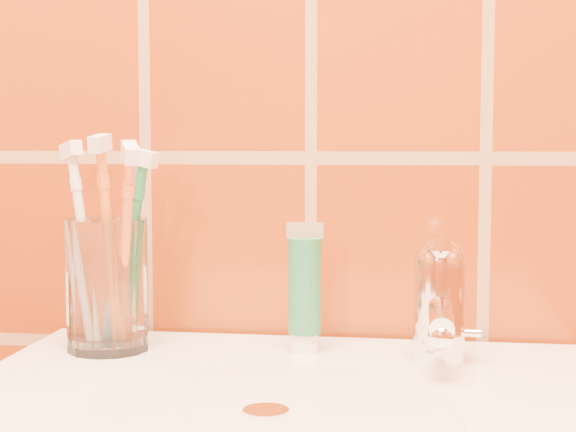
# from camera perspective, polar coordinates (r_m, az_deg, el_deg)

# --- Properties ---
(glass_tumbler) EXTENTS (0.09, 0.09, 0.13)m
(glass_tumbler) POSITION_cam_1_polar(r_m,az_deg,el_deg) (0.90, -11.59, -4.37)
(glass_tumbler) COLOR white
(glass_tumbler) RESTS_ON pedestal_sink
(toothpaste_tube) EXTENTS (0.04, 0.03, 0.13)m
(toothpaste_tube) POSITION_cam_1_polar(r_m,az_deg,el_deg) (0.88, 1.09, -4.91)
(toothpaste_tube) COLOR white
(toothpaste_tube) RESTS_ON pedestal_sink
(faucet) EXTENTS (0.05, 0.11, 0.12)m
(faucet) POSITION_cam_1_polar(r_m,az_deg,el_deg) (0.84, 9.79, -5.21)
(faucet) COLOR white
(faucet) RESTS_ON pedestal_sink
(toothbrush_0) EXTENTS (0.04, 0.09, 0.23)m
(toothbrush_0) POSITION_cam_1_polar(r_m,az_deg,el_deg) (0.88, -11.46, -1.96)
(toothbrush_0) COLOR orange
(toothbrush_0) RESTS_ON glass_tumbler
(toothbrush_1) EXTENTS (0.12, 0.11, 0.22)m
(toothbrush_1) POSITION_cam_1_polar(r_m,az_deg,el_deg) (0.91, -13.00, -1.95)
(toothbrush_1) COLOR silver
(toothbrush_1) RESTS_ON glass_tumbler
(toothbrush_2) EXTENTS (0.09, 0.08, 0.21)m
(toothbrush_2) POSITION_cam_1_polar(r_m,az_deg,el_deg) (0.91, -10.73, -2.10)
(toothbrush_2) COLOR #719EC9
(toothbrush_2) RESTS_ON glass_tumbler
(toothbrush_3) EXTENTS (0.13, 0.17, 0.23)m
(toothbrush_3) POSITION_cam_1_polar(r_m,az_deg,el_deg) (0.86, -10.51, -2.36)
(toothbrush_3) COLOR orange
(toothbrush_3) RESTS_ON glass_tumbler
(toothbrush_4) EXTENTS (0.09, 0.08, 0.21)m
(toothbrush_4) POSITION_cam_1_polar(r_m,az_deg,el_deg) (0.90, -10.22, -2.28)
(toothbrush_4) COLOR #207A4A
(toothbrush_4) RESTS_ON glass_tumbler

